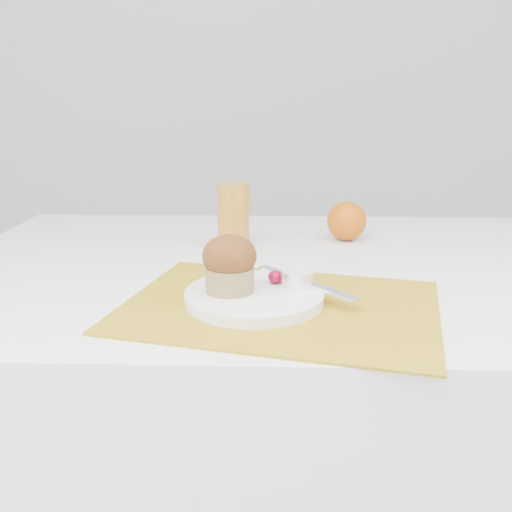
{
  "coord_description": "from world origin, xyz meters",
  "views": [
    {
      "loc": [
        -0.01,
        -0.93,
        1.05
      ],
      "look_at": [
        -0.04,
        -0.08,
        0.8
      ],
      "focal_mm": 40.0,
      "sensor_mm": 36.0,
      "label": 1
    }
  ],
  "objects_px": {
    "orange": "(347,221)",
    "juice_glass": "(233,215)",
    "plate": "(254,297)",
    "muffin": "(230,263)",
    "table": "(277,444)"
  },
  "relations": [
    {
      "from": "orange",
      "to": "muffin",
      "type": "relative_size",
      "value": 0.95
    },
    {
      "from": "orange",
      "to": "muffin",
      "type": "distance_m",
      "value": 0.43
    },
    {
      "from": "plate",
      "to": "orange",
      "type": "relative_size",
      "value": 2.5
    },
    {
      "from": "table",
      "to": "juice_glass",
      "type": "height_order",
      "value": "juice_glass"
    },
    {
      "from": "juice_glass",
      "to": "muffin",
      "type": "height_order",
      "value": "juice_glass"
    },
    {
      "from": "juice_glass",
      "to": "orange",
      "type": "bearing_deg",
      "value": 14.7
    },
    {
      "from": "table",
      "to": "muffin",
      "type": "distance_m",
      "value": 0.49
    },
    {
      "from": "table",
      "to": "orange",
      "type": "distance_m",
      "value": 0.47
    },
    {
      "from": "table",
      "to": "juice_glass",
      "type": "relative_size",
      "value": 9.47
    },
    {
      "from": "plate",
      "to": "muffin",
      "type": "height_order",
      "value": "muffin"
    },
    {
      "from": "plate",
      "to": "juice_glass",
      "type": "relative_size",
      "value": 1.59
    },
    {
      "from": "plate",
      "to": "muffin",
      "type": "relative_size",
      "value": 2.37
    },
    {
      "from": "orange",
      "to": "juice_glass",
      "type": "xyz_separation_m",
      "value": [
        -0.23,
        -0.06,
        0.02
      ]
    },
    {
      "from": "table",
      "to": "muffin",
      "type": "height_order",
      "value": "muffin"
    },
    {
      "from": "juice_glass",
      "to": "table",
      "type": "bearing_deg",
      "value": -50.99
    }
  ]
}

